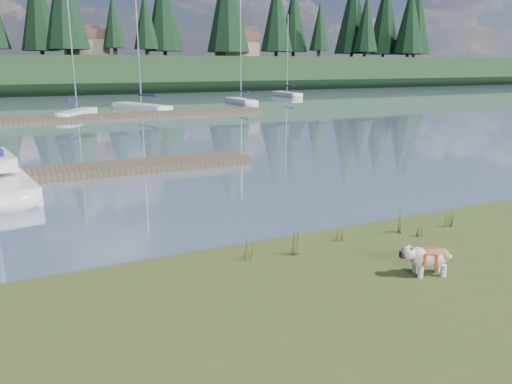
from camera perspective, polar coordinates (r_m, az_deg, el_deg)
ground at (r=41.38m, az=-19.01°, el=7.91°), size 200.00×200.00×0.00m
bank at (r=7.95m, az=17.09°, el=-16.39°), size 60.00×9.00×0.35m
ridge at (r=84.04m, az=-22.91°, el=12.23°), size 200.00×20.00×5.00m
bulldog at (r=9.83m, az=19.13°, el=-6.93°), size 0.99×0.60×0.59m
dock_near at (r=20.30m, az=-22.79°, el=1.91°), size 16.00×2.00×0.30m
dock_far at (r=41.65m, az=-16.28°, el=8.36°), size 26.00×2.20×0.30m
sailboat_bg_2 at (r=43.51m, az=-19.47°, el=8.60°), size 4.01×5.94×9.41m
sailboat_bg_3 at (r=48.21m, az=-13.42°, el=9.51°), size 4.41×8.33×12.13m
sailboat_bg_4 at (r=54.19m, az=-1.95°, el=10.39°), size 1.83×7.14×10.52m
sailboat_bg_5 at (r=66.87m, az=3.31°, el=11.15°), size 1.80×7.20×10.29m
weed_0 at (r=10.31m, az=4.65°, el=-5.73°), size 0.17×0.14×0.63m
weed_1 at (r=11.23m, az=9.58°, el=-4.62°), size 0.17×0.14×0.44m
weed_2 at (r=12.01m, az=16.17°, el=-3.07°), size 0.17×0.14×0.75m
weed_3 at (r=10.04m, az=-0.69°, el=-6.52°), size 0.17×0.14×0.53m
weed_4 at (r=11.91m, az=18.02°, el=-4.14°), size 0.17×0.14×0.39m
weed_5 at (r=12.86m, az=21.41°, el=-2.82°), size 0.17×0.14×0.52m
mud_lip at (r=11.24m, az=1.72°, el=-6.92°), size 60.00×0.50×0.14m
conifer_5 at (r=83.55m, az=-12.52°, el=18.72°), size 3.96×3.96×10.35m
conifer_6 at (r=86.01m, az=-3.27°, el=21.00°), size 7.04×7.04×17.00m
conifer_7 at (r=94.67m, az=4.33°, el=19.29°), size 5.28×5.28×13.20m
conifer_8 at (r=98.49m, az=12.48°, el=18.42°), size 4.62×4.62×11.77m
conifer_9 at (r=109.19m, az=17.19°, el=18.43°), size 5.94×5.94×14.62m
house_1 at (r=82.66m, az=-18.86°, el=15.91°), size 6.30×5.30×4.65m
house_2 at (r=87.21m, az=-2.20°, el=16.52°), size 6.30×5.30×4.65m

